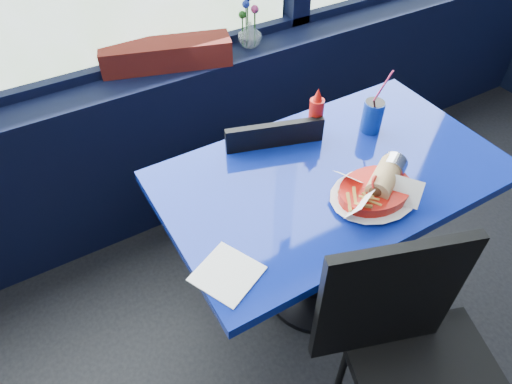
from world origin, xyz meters
name	(u,v)px	position (x,y,z in m)	size (l,w,h in m)	color
window_sill	(170,142)	(0.00, 2.87, 0.40)	(5.00, 0.26, 0.80)	black
near_table	(328,207)	(0.30, 2.00, 0.57)	(1.20, 0.70, 0.75)	black
chair_near_front	(414,356)	(0.17, 1.41, 0.55)	(0.55, 0.55, 0.96)	black
chair_near_back	(253,183)	(0.17, 2.33, 0.49)	(0.48, 0.48, 0.84)	black
planter_box	(166,54)	(0.05, 2.88, 0.86)	(0.55, 0.14, 0.11)	maroon
flower_vase	(250,31)	(0.45, 2.85, 0.87)	(0.12, 0.12, 0.23)	silver
food_basket	(376,189)	(0.34, 1.83, 0.79)	(0.29, 0.28, 0.10)	red
ketchup_bottle	(316,115)	(0.36, 2.21, 0.84)	(0.05, 0.05, 0.20)	red
soda_cup	(372,115)	(0.56, 2.12, 0.82)	(0.08, 0.08, 0.26)	navy
napkin	(227,274)	(-0.22, 1.81, 0.75)	(0.16, 0.16, 0.00)	white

